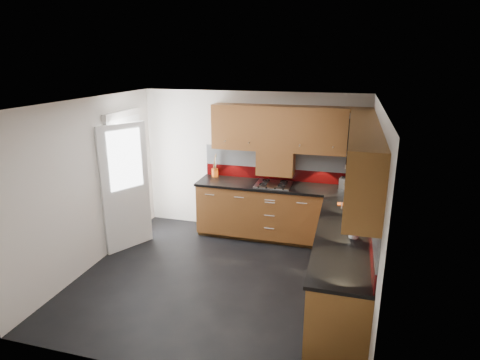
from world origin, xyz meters
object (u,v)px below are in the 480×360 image
(gas_hob, at_px, (273,184))
(toaster, at_px, (348,183))
(utensil_pot, at_px, (215,171))
(food_processor, at_px, (352,192))

(gas_hob, distance_m, toaster, 1.17)
(gas_hob, bearing_deg, utensil_pot, 168.28)
(gas_hob, xyz_separation_m, toaster, (1.16, 0.14, 0.07))
(utensil_pot, height_order, food_processor, utensil_pot)
(gas_hob, height_order, toaster, toaster)
(gas_hob, bearing_deg, toaster, 6.74)
(toaster, relative_size, food_processor, 1.04)
(utensil_pot, distance_m, toaster, 2.23)
(utensil_pot, bearing_deg, food_processor, -15.03)
(gas_hob, distance_m, utensil_pot, 1.10)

